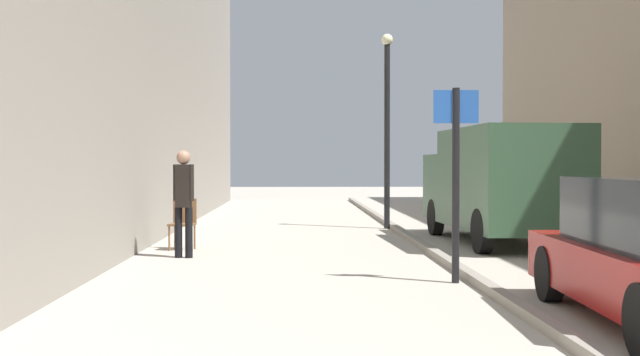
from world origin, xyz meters
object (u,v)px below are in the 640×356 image
(pedestrian_main_foreground, at_px, (184,196))
(street_sign_post, at_px, (456,167))
(lamp_post, at_px, (387,117))
(delivery_van, at_px, (500,182))
(cafe_chair_near_window, at_px, (183,220))

(pedestrian_main_foreground, xyz_separation_m, street_sign_post, (4.02, -2.98, 0.50))
(lamp_post, bearing_deg, delivery_van, -63.33)
(lamp_post, distance_m, cafe_chair_near_window, 6.70)
(delivery_van, bearing_deg, street_sign_post, -113.04)
(pedestrian_main_foreground, distance_m, street_sign_post, 5.03)
(pedestrian_main_foreground, xyz_separation_m, delivery_van, (5.97, 2.29, 0.18))
(delivery_van, height_order, cafe_chair_near_window, delivery_van)
(delivery_van, relative_size, lamp_post, 1.13)
(street_sign_post, distance_m, cafe_chair_near_window, 6.10)
(delivery_van, bearing_deg, pedestrian_main_foreground, -161.76)
(lamp_post, xyz_separation_m, cafe_chair_near_window, (-4.32, -4.63, -2.18))
(street_sign_post, relative_size, cafe_chair_near_window, 2.77)
(street_sign_post, xyz_separation_m, lamp_post, (0.11, 8.93, 1.18))
(pedestrian_main_foreground, height_order, street_sign_post, street_sign_post)
(pedestrian_main_foreground, height_order, lamp_post, lamp_post)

